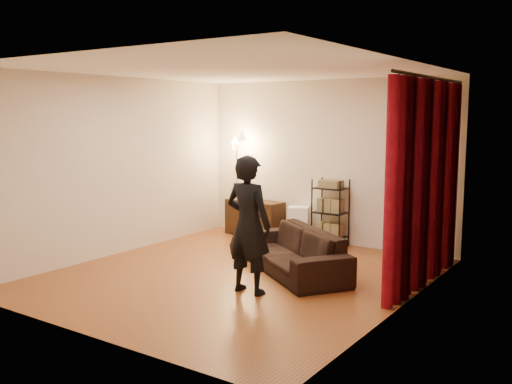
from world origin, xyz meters
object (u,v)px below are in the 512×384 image
Objects in this scene: sofa at (293,251)px; media_cabinet at (255,218)px; floor_lamp at (237,185)px; wire_shelf at (330,213)px; storage_boxes at (298,224)px; person at (248,225)px.

media_cabinet is at bearing 172.01° from sofa.
floor_lamp is at bearing 177.85° from sofa.
floor_lamp reaches higher than wire_shelf.
storage_boxes is at bearing 153.22° from sofa.
wire_shelf is (0.62, -0.03, 0.26)m from storage_boxes.
storage_boxes is 0.33× the size of floor_lamp.
storage_boxes is (0.84, 0.08, -0.02)m from media_cabinet.
sofa is 1.77m from wire_shelf.
sofa is at bearing -62.13° from storage_boxes.
person is 3.02m from storage_boxes.
storage_boxes is 1.35m from floor_lamp.
wire_shelf is at bearing -3.25° from storage_boxes.
person is at bearing -54.18° from sofa.
storage_boxes is at bearing 153.77° from wire_shelf.
wire_shelf is at bearing 8.60° from media_cabinet.
person is at bearing -106.41° from wire_shelf.
media_cabinet is at bearing -55.94° from person.
person is (0.01, -1.06, 0.53)m from sofa.
wire_shelf is (-0.31, 1.72, 0.25)m from sofa.
media_cabinet is 1.48m from wire_shelf.
wire_shelf is at bearing 2.52° from floor_lamp.
sofa is 1.98m from storage_boxes.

